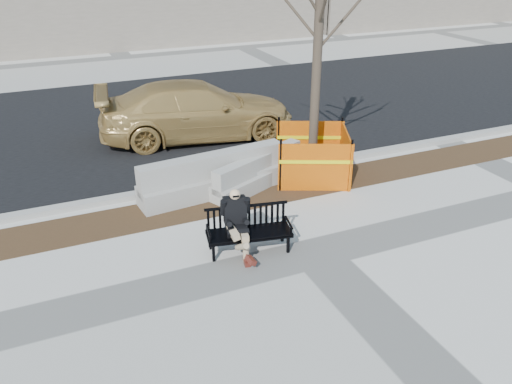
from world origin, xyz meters
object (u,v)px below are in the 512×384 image
(seated_man, at_px, (237,251))
(tree_fence, at_px, (311,177))
(sedan, at_px, (198,137))
(jersey_barrier_left, at_px, (214,194))
(bench, at_px, (249,250))
(jersey_barrier_right, at_px, (259,186))

(seated_man, xyz_separation_m, tree_fence, (2.85, 2.35, 0.00))
(sedan, xyz_separation_m, jersey_barrier_left, (-0.82, -3.68, 0.00))
(sedan, bearing_deg, jersey_barrier_left, 175.40)
(bench, xyz_separation_m, sedan, (1.01, 6.17, 0.00))
(jersey_barrier_left, relative_size, jersey_barrier_right, 1.25)
(jersey_barrier_left, bearing_deg, sedan, 71.34)
(seated_man, relative_size, jersey_barrier_left, 0.36)
(sedan, bearing_deg, seated_man, 176.65)
(seated_man, bearing_deg, bench, -10.69)
(seated_man, height_order, jersey_barrier_right, seated_man)
(tree_fence, bearing_deg, jersey_barrier_right, 178.03)
(seated_man, distance_m, tree_fence, 3.70)
(sedan, bearing_deg, jersey_barrier_right, -167.78)
(bench, height_order, sedan, sedan)
(bench, distance_m, seated_man, 0.23)
(bench, xyz_separation_m, seated_man, (-0.21, 0.08, 0.00))
(jersey_barrier_right, bearing_deg, tree_fence, -26.75)
(bench, xyz_separation_m, jersey_barrier_left, (0.19, 2.50, 0.00))
(bench, distance_m, jersey_barrier_right, 2.79)
(bench, relative_size, jersey_barrier_left, 0.47)
(jersey_barrier_right, bearing_deg, sedan, 69.48)
(tree_fence, height_order, sedan, tree_fence)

